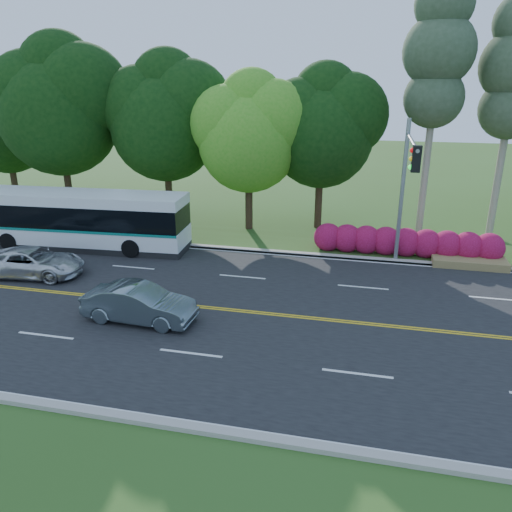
% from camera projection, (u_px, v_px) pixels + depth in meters
% --- Properties ---
extents(ground, '(120.00, 120.00, 0.00)m').
position_uv_depth(ground, '(233.00, 311.00, 19.86)').
color(ground, '#32541C').
rests_on(ground, ground).
extents(road, '(60.00, 14.00, 0.02)m').
position_uv_depth(road, '(233.00, 310.00, 19.85)').
color(road, black).
rests_on(road, ground).
extents(curb_north, '(60.00, 0.30, 0.15)m').
position_uv_depth(curb_north, '(269.00, 251.00, 26.39)').
color(curb_north, '#AAA399').
rests_on(curb_north, ground).
extents(curb_south, '(60.00, 0.30, 0.15)m').
position_uv_depth(curb_south, '(162.00, 423.00, 13.27)').
color(curb_south, '#AAA399').
rests_on(curb_south, ground).
extents(grass_verge, '(60.00, 4.00, 0.10)m').
position_uv_depth(grass_verge, '(275.00, 241.00, 28.10)').
color(grass_verge, '#32541C').
rests_on(grass_verge, ground).
extents(lane_markings, '(57.60, 13.82, 0.00)m').
position_uv_depth(lane_markings, '(231.00, 310.00, 19.87)').
color(lane_markings, gold).
rests_on(lane_markings, road).
extents(tree_row, '(44.70, 9.10, 13.84)m').
position_uv_depth(tree_row, '(202.00, 113.00, 29.80)').
color(tree_row, black).
rests_on(tree_row, ground).
extents(bougainvillea_hedge, '(9.50, 2.25, 1.50)m').
position_uv_depth(bougainvillea_hedge, '(410.00, 244.00, 25.59)').
color(bougainvillea_hedge, maroon).
rests_on(bougainvillea_hedge, ground).
extents(traffic_signal, '(0.42, 6.10, 7.00)m').
position_uv_depth(traffic_signal, '(406.00, 176.00, 21.88)').
color(traffic_signal, gray).
rests_on(traffic_signal, ground).
extents(transit_bus, '(11.62, 3.14, 3.01)m').
position_uv_depth(transit_bus, '(81.00, 220.00, 26.77)').
color(transit_bus, white).
rests_on(transit_bus, road).
extents(sedan, '(4.34, 1.68, 1.41)m').
position_uv_depth(sedan, '(139.00, 304.00, 18.76)').
color(sedan, slate).
rests_on(sedan, road).
extents(suv, '(4.83, 2.57, 1.29)m').
position_uv_depth(suv, '(33.00, 262.00, 23.14)').
color(suv, silver).
rests_on(suv, road).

